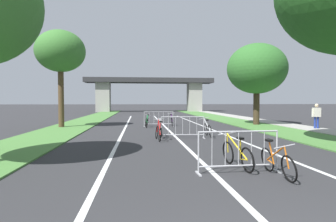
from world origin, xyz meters
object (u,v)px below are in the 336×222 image
object	(u,v)px
crowd_barrier_second	(183,128)
tree_right_pine_near	(257,69)
bicycle_purple_0	(172,121)
bicycle_red_3	(159,132)
bicycle_yellow_1	(237,155)
tree_left_cypress_far	(60,52)
pedestrian_pushing_bike	(316,114)
bicycle_silver_5	(208,129)
bicycle_orange_4	(277,162)
crowd_barrier_third	(159,119)
crowd_barrier_nearest	(238,152)
bicycle_green_6	(147,122)
bicycle_white_2	(161,130)

from	to	relation	value
crowd_barrier_second	tree_right_pine_near	bearing A→B (deg)	45.69
bicycle_purple_0	bicycle_red_3	xyz separation A→B (m)	(-1.49, -7.32, -0.01)
bicycle_red_3	bicycle_yellow_1	bearing A→B (deg)	-77.51
tree_left_cypress_far	bicycle_purple_0	xyz separation A→B (m)	(7.53, 0.68, -4.67)
tree_left_cypress_far	bicycle_red_3	size ratio (longest dim) A/B	4.00
bicycle_yellow_1	pedestrian_pushing_bike	world-z (taller)	pedestrian_pushing_bike
crowd_barrier_second	bicycle_silver_5	bearing A→B (deg)	18.96
bicycle_yellow_1	bicycle_orange_4	bearing A→B (deg)	-62.86
crowd_barrier_third	tree_left_cypress_far	bearing A→B (deg)	-177.44
tree_left_cypress_far	crowd_barrier_nearest	world-z (taller)	tree_left_cypress_far
bicycle_yellow_1	pedestrian_pushing_bike	distance (m)	12.44
bicycle_green_6	pedestrian_pushing_bike	world-z (taller)	pedestrian_pushing_bike
tree_left_cypress_far	bicycle_green_6	world-z (taller)	tree_left_cypress_far
tree_right_pine_near	bicycle_red_3	distance (m)	11.26
bicycle_green_6	bicycle_orange_4	bearing A→B (deg)	-80.46
bicycle_red_3	bicycle_silver_5	xyz separation A→B (m)	(2.51, 0.95, 0.02)
crowd_barrier_second	bicycle_silver_5	distance (m)	1.42
crowd_barrier_nearest	bicycle_green_6	world-z (taller)	crowd_barrier_nearest
tree_left_cypress_far	crowd_barrier_second	size ratio (longest dim) A/B	3.05
pedestrian_pushing_bike	crowd_barrier_second	bearing A→B (deg)	-152.12
bicycle_orange_4	pedestrian_pushing_bike	size ratio (longest dim) A/B	0.98
bicycle_orange_4	crowd_barrier_nearest	bearing A→B (deg)	-30.89
tree_left_cypress_far	crowd_barrier_second	xyz separation A→B (m)	(7.21, -6.16, -4.51)
crowd_barrier_nearest	bicycle_white_2	xyz separation A→B (m)	(-1.38, 7.02, -0.17)
bicycle_red_3	bicycle_purple_0	bearing A→B (deg)	73.83
bicycle_white_2	pedestrian_pushing_bike	distance (m)	10.28
tree_left_cypress_far	bicycle_purple_0	size ratio (longest dim) A/B	3.81
bicycle_yellow_1	bicycle_silver_5	size ratio (longest dim) A/B	1.04
bicycle_purple_0	bicycle_yellow_1	distance (m)	12.81
tree_left_cypress_far	bicycle_silver_5	distance (m)	11.28
crowd_barrier_nearest	bicycle_white_2	size ratio (longest dim) A/B	1.33
pedestrian_pushing_bike	tree_left_cypress_far	bearing A→B (deg)	177.80
tree_right_pine_near	bicycle_yellow_1	size ratio (longest dim) A/B	3.51
tree_right_pine_near	bicycle_white_2	size ratio (longest dim) A/B	3.77
tree_left_cypress_far	bicycle_red_3	xyz separation A→B (m)	(6.03, -6.65, -4.67)
bicycle_green_6	crowd_barrier_third	bearing A→B (deg)	29.30
bicycle_orange_4	pedestrian_pushing_bike	world-z (taller)	pedestrian_pushing_bike
bicycle_white_2	bicycle_red_3	size ratio (longest dim) A/B	0.99
crowd_barrier_nearest	bicycle_green_6	size ratio (longest dim) A/B	1.23
bicycle_purple_0	bicycle_green_6	distance (m)	2.06
crowd_barrier_second	bicycle_silver_5	world-z (taller)	crowd_barrier_second
bicycle_white_2	bicycle_red_3	world-z (taller)	bicycle_red_3
tree_left_cypress_far	bicycle_silver_5	size ratio (longest dim) A/B	3.92
tree_left_cypress_far	crowd_barrier_third	distance (m)	7.95
bicycle_orange_4	bicycle_green_6	size ratio (longest dim) A/B	0.92
pedestrian_pushing_bike	crowd_barrier_third	bearing A→B (deg)	169.43
tree_right_pine_near	bicycle_purple_0	distance (m)	7.32
bicycle_purple_0	tree_left_cypress_far	bearing A→B (deg)	-166.05
crowd_barrier_third	bicycle_yellow_1	bearing A→B (deg)	-84.53
tree_right_pine_near	crowd_barrier_third	distance (m)	8.12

